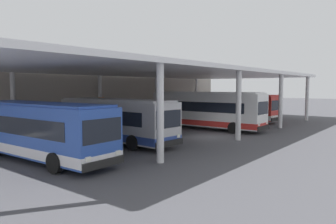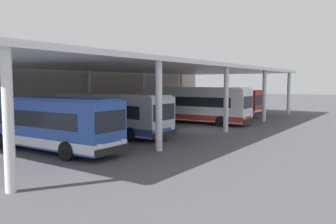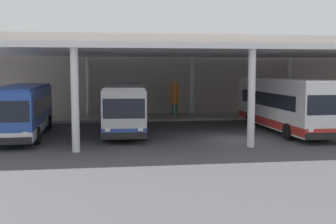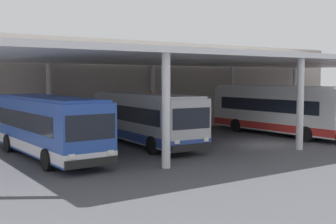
{
  "view_description": "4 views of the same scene",
  "coord_description": "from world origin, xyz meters",
  "px_view_note": "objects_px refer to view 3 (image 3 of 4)",
  "views": [
    {
      "loc": [
        -22.21,
        -13.27,
        4.02
      ],
      "look_at": [
        -0.19,
        4.13,
        1.84
      ],
      "focal_mm": 34.27,
      "sensor_mm": 36.0,
      "label": 1
    },
    {
      "loc": [
        -25.25,
        -14.17,
        4.01
      ],
      "look_at": [
        -0.1,
        3.15,
        1.38
      ],
      "focal_mm": 36.27,
      "sensor_mm": 36.0,
      "label": 2
    },
    {
      "loc": [
        -7.67,
        -24.35,
        4.2
      ],
      "look_at": [
        -3.62,
        3.64,
        1.35
      ],
      "focal_mm": 45.55,
      "sensor_mm": 36.0,
      "label": 3
    },
    {
      "loc": [
        -20.3,
        -19.11,
        4.13
      ],
      "look_at": [
        -4.38,
        4.58,
        1.92
      ],
      "focal_mm": 46.96,
      "sensor_mm": 36.0,
      "label": 4
    }
  ],
  "objects_px": {
    "bus_second_bay": "(125,107)",
    "banner_sign": "(175,96)",
    "bus_middle_bay": "(283,104)",
    "trash_bin": "(175,110)",
    "bus_nearest_bay": "(23,110)",
    "bench_waiting": "(134,111)"
  },
  "relations": [
    {
      "from": "banner_sign",
      "to": "bus_middle_bay",
      "type": "bearing_deg",
      "value": -52.77
    },
    {
      "from": "trash_bin",
      "to": "bus_nearest_bay",
      "type": "bearing_deg",
      "value": -142.68
    },
    {
      "from": "bus_second_bay",
      "to": "bus_middle_bay",
      "type": "xyz_separation_m",
      "value": [
        10.58,
        -1.22,
        0.19
      ]
    },
    {
      "from": "bus_second_bay",
      "to": "trash_bin",
      "type": "distance_m",
      "value": 8.82
    },
    {
      "from": "bus_second_bay",
      "to": "bench_waiting",
      "type": "bearing_deg",
      "value": 81.97
    },
    {
      "from": "bus_nearest_bay",
      "to": "banner_sign",
      "type": "distance_m",
      "value": 13.33
    },
    {
      "from": "bus_second_bay",
      "to": "banner_sign",
      "type": "bearing_deg",
      "value": 57.1
    },
    {
      "from": "bench_waiting",
      "to": "trash_bin",
      "type": "distance_m",
      "value": 3.47
    },
    {
      "from": "bench_waiting",
      "to": "trash_bin",
      "type": "bearing_deg",
      "value": -4.09
    },
    {
      "from": "bus_second_bay",
      "to": "bus_middle_bay",
      "type": "height_order",
      "value": "bus_middle_bay"
    },
    {
      "from": "bench_waiting",
      "to": "bus_second_bay",
      "type": "bearing_deg",
      "value": -98.03
    },
    {
      "from": "bus_middle_bay",
      "to": "trash_bin",
      "type": "distance_m",
      "value": 10.66
    },
    {
      "from": "bus_second_bay",
      "to": "bench_waiting",
      "type": "relative_size",
      "value": 5.92
    },
    {
      "from": "bus_middle_bay",
      "to": "trash_bin",
      "type": "xyz_separation_m",
      "value": [
        -6.03,
        8.71,
        -1.16
      ]
    },
    {
      "from": "bus_second_bay",
      "to": "banner_sign",
      "type": "height_order",
      "value": "banner_sign"
    },
    {
      "from": "bus_middle_bay",
      "to": "trash_bin",
      "type": "relative_size",
      "value": 11.59
    },
    {
      "from": "bus_nearest_bay",
      "to": "banner_sign",
      "type": "xyz_separation_m",
      "value": [
        10.85,
        7.73,
        0.32
      ]
    },
    {
      "from": "bench_waiting",
      "to": "banner_sign",
      "type": "bearing_deg",
      "value": -14.69
    },
    {
      "from": "bus_second_bay",
      "to": "banner_sign",
      "type": "xyz_separation_m",
      "value": [
        4.44,
        6.86,
        0.32
      ]
    },
    {
      "from": "bus_nearest_bay",
      "to": "trash_bin",
      "type": "distance_m",
      "value": 13.83
    },
    {
      "from": "bus_middle_bay",
      "to": "bench_waiting",
      "type": "relative_size",
      "value": 6.31
    },
    {
      "from": "banner_sign",
      "to": "bench_waiting",
      "type": "bearing_deg",
      "value": 165.31
    }
  ]
}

